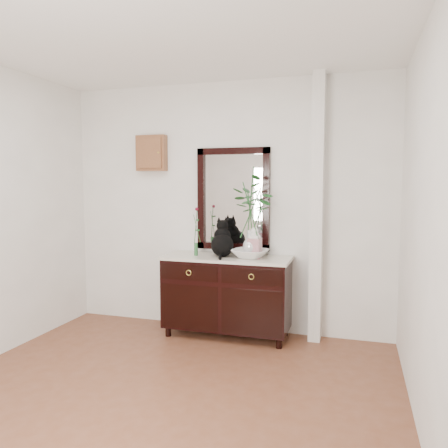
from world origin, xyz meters
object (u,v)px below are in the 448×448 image
(cat, at_px, (222,238))
(ginger_jar, at_px, (255,242))
(lotus_bowl, at_px, (250,254))
(sideboard, at_px, (227,292))

(cat, distance_m, ginger_jar, 0.36)
(cat, height_order, lotus_bowl, cat)
(ginger_jar, bearing_deg, lotus_bowl, 175.95)
(ginger_jar, bearing_deg, sideboard, 178.46)
(cat, relative_size, ginger_jar, 1.18)
(sideboard, relative_size, cat, 3.45)
(sideboard, relative_size, lotus_bowl, 3.67)
(sideboard, height_order, ginger_jar, ginger_jar)
(sideboard, bearing_deg, cat, 161.25)
(sideboard, xyz_separation_m, cat, (-0.06, 0.02, 0.57))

